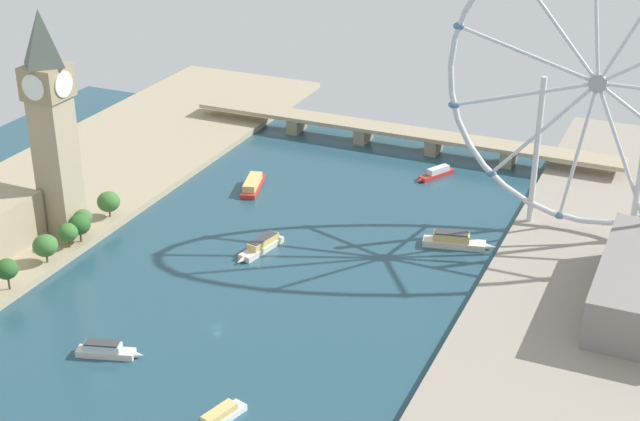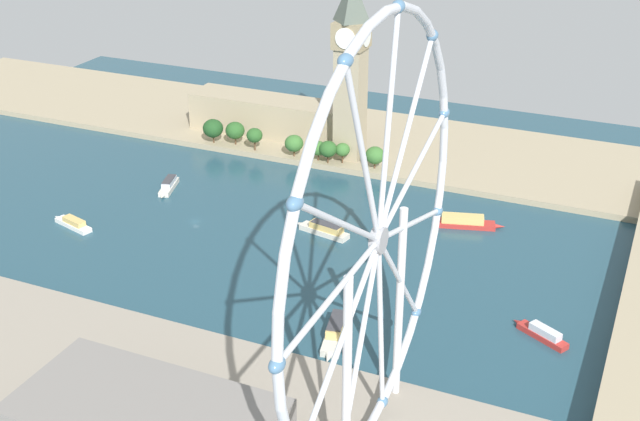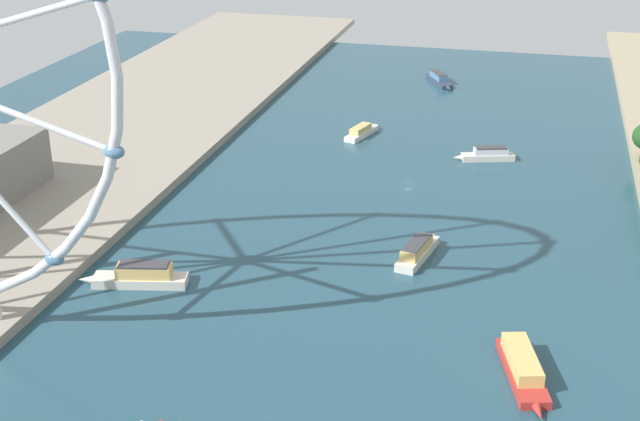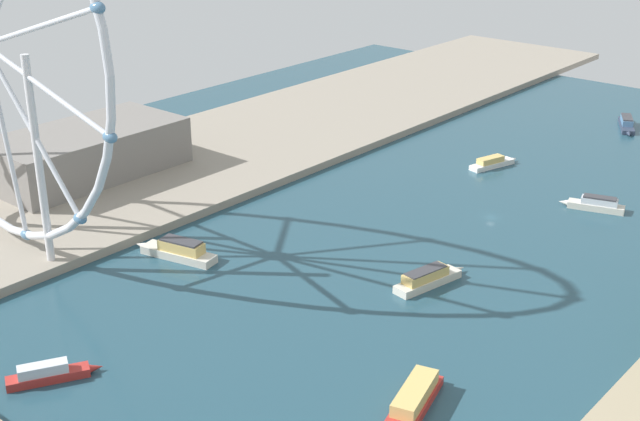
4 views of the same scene
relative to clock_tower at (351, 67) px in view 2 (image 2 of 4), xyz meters
name	(u,v)px [view 2 (image 2 of 4)]	position (x,y,z in m)	size (l,w,h in m)	color
ground_plane	(195,221)	(91.48, -36.31, -50.26)	(411.54, 411.54, 0.00)	#234756
riverbank_left	(309,131)	(-29.29, -36.31, -48.76)	(90.00, 520.00, 3.00)	tan
clock_tower	(351,67)	(0.00, 0.00, 0.00)	(16.45, 16.45, 90.98)	tan
parliament_block	(270,116)	(-13.78, -52.53, -37.25)	(22.00, 89.06, 20.03)	tan
tree_row_embankment	(284,140)	(10.89, -32.12, -39.73)	(13.42, 100.92, 13.11)	#513823
ferris_wheel	(378,242)	(193.08, 85.00, 14.61)	(120.28, 3.20, 122.02)	silver
tour_boat_0	(169,185)	(66.92, -65.94, -48.18)	(22.57, 10.31, 5.11)	beige
tour_boat_1	(324,229)	(79.69, 20.48, -48.01)	(9.81, 26.89, 5.41)	beige
tour_boat_2	(336,331)	(149.14, 55.26, -47.72)	(29.59, 11.58, 6.39)	beige
tour_boat_3	(542,334)	(121.08, 120.34, -48.34)	(13.63, 21.38, 4.74)	#B22D28
tour_boat_5	(73,223)	(117.48, -82.21, -48.53)	(10.22, 24.05, 4.32)	white
tour_boat_6	(465,222)	(48.22, 73.75, -48.02)	(13.32, 30.10, 5.21)	#B22D28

